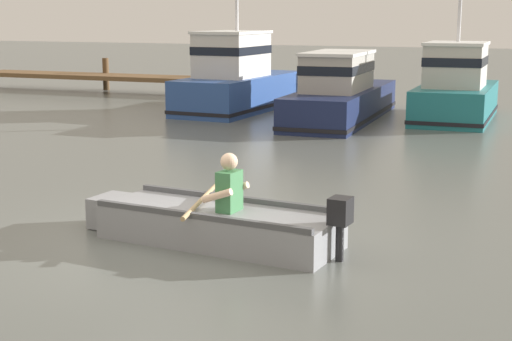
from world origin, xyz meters
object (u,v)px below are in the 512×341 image
at_px(rowboat_with_person, 215,223).
at_px(moored_boat_navy, 341,95).
at_px(moored_boat_teal, 456,91).
at_px(moored_boat_blue, 237,81).

height_order(rowboat_with_person, moored_boat_navy, moored_boat_navy).
distance_m(moored_boat_navy, moored_boat_teal, 3.17).
bearing_deg(moored_boat_blue, moored_boat_teal, 2.06).
xyz_separation_m(rowboat_with_person, moored_boat_navy, (-1.54, 11.79, 0.46)).
bearing_deg(moored_boat_blue, rowboat_with_person, -68.44).
bearing_deg(rowboat_with_person, moored_boat_teal, 83.92).
xyz_separation_m(rowboat_with_person, moored_boat_blue, (-5.05, 12.78, 0.64)).
distance_m(moored_boat_blue, moored_boat_teal, 6.44).
distance_m(rowboat_with_person, moored_boat_blue, 13.75).
height_order(moored_boat_blue, moored_boat_teal, moored_boat_teal).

